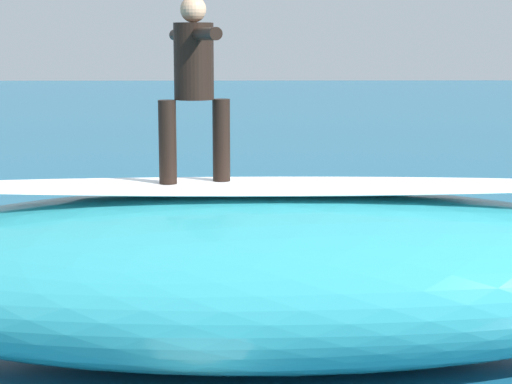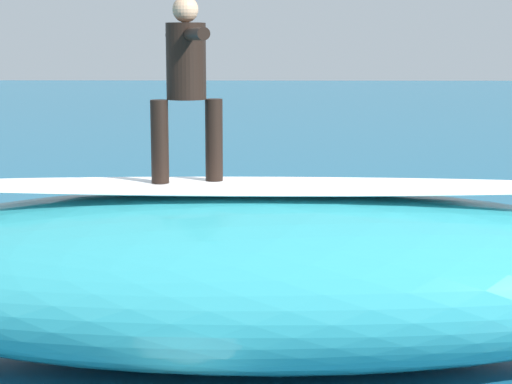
{
  "view_description": "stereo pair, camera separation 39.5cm",
  "coord_description": "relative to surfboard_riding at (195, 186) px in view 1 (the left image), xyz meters",
  "views": [
    {
      "loc": [
        -0.1,
        10.27,
        3.03
      ],
      "look_at": [
        -0.28,
        0.26,
        1.32
      ],
      "focal_mm": 62.15,
      "sensor_mm": 36.0,
      "label": 1
    },
    {
      "loc": [
        -0.5,
        10.27,
        3.03
      ],
      "look_at": [
        -0.28,
        0.26,
        1.32
      ],
      "focal_mm": 62.15,
      "sensor_mm": 36.0,
      "label": 2
    }
  ],
  "objects": [
    {
      "name": "wave_foam_lip",
      "position": [
        -0.63,
        0.0,
        -0.0
      ],
      "size": [
        7.14,
        1.06,
        0.08
      ],
      "primitive_type": "ellipsoid",
      "rotation": [
        0.0,
        0.0,
        -0.0
      ],
      "color": "white",
      "rests_on": "wave_crest"
    },
    {
      "name": "surfboard_riding",
      "position": [
        0.0,
        0.0,
        0.0
      ],
      "size": [
        2.03,
        1.05,
        0.08
      ],
      "primitive_type": "ellipsoid",
      "rotation": [
        0.0,
        0.0,
        0.29
      ],
      "color": "silver",
      "rests_on": "wave_crest"
    },
    {
      "name": "surfer_riding",
      "position": [
        0.0,
        -0.0,
        1.03
      ],
      "size": [
        0.66,
        1.58,
        1.7
      ],
      "rotation": [
        0.0,
        0.0,
        0.29
      ],
      "color": "black",
      "rests_on": "surfboard_riding"
    },
    {
      "name": "wave_crest",
      "position": [
        -0.63,
        0.0,
        -0.87
      ],
      "size": [
        8.4,
        3.01,
        1.65
      ],
      "primitive_type": "ellipsoid",
      "rotation": [
        0.0,
        0.0,
        -0.0
      ],
      "color": "teal",
      "rests_on": "ground_plane"
    },
    {
      "name": "surfer_paddling",
      "position": [
        -1.08,
        -3.69,
        -1.48
      ],
      "size": [
        1.66,
        0.44,
        0.3
      ],
      "rotation": [
        0.0,
        0.0,
        3.04
      ],
      "color": "black",
      "rests_on": "surfboard_paddling"
    },
    {
      "name": "surfboard_paddling",
      "position": [
        -1.2,
        -3.68,
        -1.65
      ],
      "size": [
        2.14,
        0.74,
        0.08
      ],
      "primitive_type": "ellipsoid",
      "rotation": [
        0.0,
        0.0,
        3.04
      ],
      "color": "#33B2D1",
      "rests_on": "ground_plane"
    },
    {
      "name": "ground_plane",
      "position": [
        -0.32,
        -2.1,
        -1.69
      ],
      "size": [
        120.0,
        120.0,
        0.0
      ],
      "primitive_type": "plane",
      "color": "#196084"
    }
  ]
}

